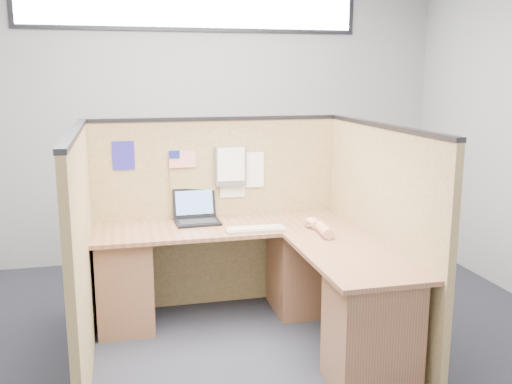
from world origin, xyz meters
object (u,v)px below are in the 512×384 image
object	(u,v)px
mouse	(312,224)
laptop	(196,214)
l_desk	(260,284)
keyboard	(255,229)

from	to	relation	value
mouse	laptop	bearing A→B (deg)	154.56
l_desk	laptop	world-z (taller)	laptop
l_desk	laptop	xyz separation A→B (m)	(-0.36, 0.58, 0.40)
l_desk	laptop	size ratio (longest dim) A/B	5.69
laptop	keyboard	xyz separation A→B (m)	(0.38, -0.39, -0.05)
l_desk	mouse	bearing A→B (deg)	22.83
l_desk	keyboard	xyz separation A→B (m)	(0.01, 0.19, 0.35)
laptop	mouse	distance (m)	0.90
l_desk	mouse	distance (m)	0.61
l_desk	keyboard	size ratio (longest dim) A/B	4.48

